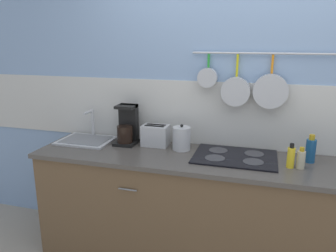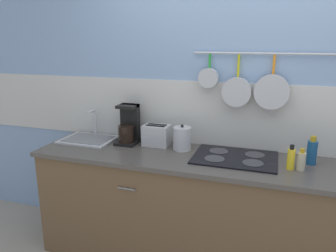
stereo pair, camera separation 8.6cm
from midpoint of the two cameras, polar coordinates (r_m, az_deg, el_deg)
name	(u,v)px [view 1 (the left image)]	position (r m, az deg, el deg)	size (l,w,h in m)	color
wall_back	(251,101)	(2.67, 13.41, 4.17)	(7.20, 0.16, 2.60)	#84A3CC
cabinet_base	(242,219)	(2.64, 11.81, -15.58)	(3.21, 0.60, 0.86)	brown
countertop	(246,164)	(2.44, 12.37, -6.49)	(3.25, 0.62, 0.03)	#4C4742
sink_basin	(87,139)	(2.94, -14.80, -2.15)	(0.45, 0.35, 0.25)	#B7BABF
coffee_maker	(127,128)	(2.78, -8.02, -0.29)	(0.17, 0.20, 0.33)	black
toaster	(155,135)	(2.72, -3.10, -1.64)	(0.23, 0.14, 0.18)	#B7BABF
kettle	(182,138)	(2.61, 1.44, -2.17)	(0.14, 0.14, 0.21)	#B7BABF
cooktop	(235,157)	(2.50, 10.60, -5.27)	(0.61, 0.45, 0.01)	black
bottle_vinegar	(291,157)	(2.39, 19.65, -5.10)	(0.05, 0.05, 0.17)	yellow
bottle_olive_oil	(301,159)	(2.40, 21.20, -5.40)	(0.06, 0.06, 0.15)	#BFB799
bottle_hot_sauce	(311,150)	(2.54, 22.70, -3.90)	(0.07, 0.07, 0.20)	navy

